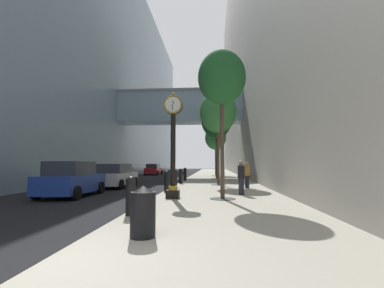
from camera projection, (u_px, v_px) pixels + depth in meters
name	position (u px, v px, depth m)	size (l,w,h in m)	color
ground_plane	(189.00, 178.00, 31.07)	(110.00, 110.00, 0.00)	black
sidewalk_right	(215.00, 176.00, 33.84)	(6.02, 80.00, 0.14)	#ADA593
building_block_left	(95.00, 67.00, 35.92)	(23.37, 80.00, 28.35)	#849EB2
building_block_right	(275.00, 30.00, 34.56)	(9.00, 80.00, 36.52)	gray
street_clock	(173.00, 139.00, 12.15)	(0.84, 0.55, 4.66)	black
bollard_nearest	(131.00, 195.00, 8.06)	(0.29, 0.29, 1.13)	black
bollard_third	(167.00, 181.00, 14.48)	(0.29, 0.29, 1.13)	black
bollard_fourth	(175.00, 178.00, 17.68)	(0.29, 0.29, 1.13)	black
bollard_fifth	(181.00, 175.00, 20.89)	(0.29, 0.29, 1.13)	black
bollard_sixth	(185.00, 174.00, 24.10)	(0.29, 0.29, 1.13)	black
street_tree_near	(222.00, 79.00, 12.10)	(2.08, 2.08, 6.45)	#333335
street_tree_mid_near	(218.00, 112.00, 19.76)	(2.63, 2.63, 6.69)	#333335
street_tree_mid_far	(216.00, 121.00, 27.45)	(2.98, 2.98, 7.42)	#333335
street_tree_far	(216.00, 138.00, 35.05)	(2.66, 2.66, 6.28)	#333335
trash_bin	(143.00, 211.00, 5.69)	(0.53, 0.53, 1.05)	black
pedestrian_walking	(247.00, 174.00, 16.78)	(0.52, 0.46, 1.63)	#23232D
pedestrian_by_clock	(241.00, 177.00, 13.35)	(0.38, 0.38, 1.64)	#23232D
car_silver_near	(116.00, 176.00, 19.02)	(2.07, 4.49, 1.62)	#B7BABF
car_blue_mid	(71.00, 180.00, 13.82)	(2.14, 4.19, 1.75)	navy
car_red_far	(154.00, 169.00, 39.99)	(2.05, 4.37, 1.58)	#AD191E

